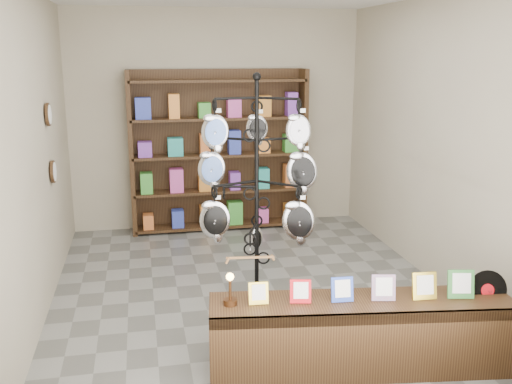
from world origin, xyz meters
TOP-DOWN VIEW (x-y plane):
  - ground at (0.00, 0.00)m, footprint 5.00×5.00m
  - room_envelope at (0.00, 0.00)m, footprint 5.00×5.00m
  - display_tree at (-0.06, -0.53)m, footprint 1.17×1.12m
  - front_shelf at (0.55, -1.58)m, footprint 2.39×0.78m
  - back_shelving at (0.00, 2.30)m, footprint 2.42×0.36m
  - wall_clocks at (-1.97, 0.80)m, footprint 0.03×0.24m

SIDE VIEW (x-z plane):
  - ground at x=0.00m, z-range 0.00..0.00m
  - front_shelf at x=0.55m, z-range -0.12..0.70m
  - back_shelving at x=0.00m, z-range -0.07..2.13m
  - display_tree at x=-0.06m, z-range 0.18..2.43m
  - wall_clocks at x=-1.97m, z-range 1.08..1.92m
  - room_envelope at x=0.00m, z-range -0.65..4.35m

